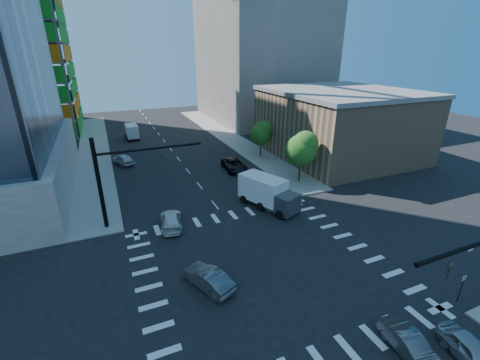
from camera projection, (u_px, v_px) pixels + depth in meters
ground at (263, 265)px, 26.28m from camera, size 160.00×160.00×0.00m
road_markings at (263, 265)px, 26.28m from camera, size 20.00×20.00×0.01m
sidewalk_ne at (228, 136)px, 64.85m from camera, size 5.00×60.00×0.15m
sidewalk_nw at (94, 151)px, 55.70m from camera, size 5.00×60.00×0.15m
commercial_building at (339, 123)px, 52.13m from camera, size 20.50×22.50×10.60m
bg_building_ne at (260, 60)px, 77.65m from camera, size 24.00×30.00×28.00m
signal_mast_nw at (115, 174)px, 30.33m from camera, size 10.20×0.40×9.00m
tree_south at (302, 148)px, 40.95m from camera, size 4.16×4.16×6.82m
tree_north at (262, 133)px, 51.53m from camera, size 3.54×3.52×5.78m
no_parking_sign at (462, 285)px, 22.02m from camera, size 0.30×0.06×2.20m
car_nb_near at (472, 352)px, 17.94m from camera, size 2.35×4.28×1.38m
car_nb_right at (410, 344)px, 18.45m from camera, size 1.75×4.14×1.33m
car_nb_far at (234, 165)px, 46.84m from camera, size 3.03×5.93×1.60m
car_sb_near at (171, 220)px, 31.82m from camera, size 2.80×5.15×1.42m
car_sb_mid at (123, 159)px, 49.13m from camera, size 3.51×4.94×1.56m
car_sb_cross at (208, 278)px, 23.67m from camera, size 3.22×4.76×1.48m
box_truck_near at (270, 195)px, 35.31m from camera, size 4.94×7.03×3.39m
box_truck_far at (132, 132)px, 63.45m from camera, size 2.38×5.46×2.85m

